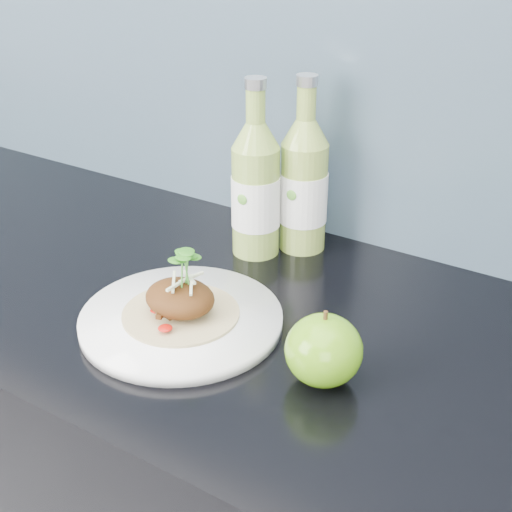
% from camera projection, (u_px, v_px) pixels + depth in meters
% --- Properties ---
extents(subway_backsplash, '(4.00, 0.02, 0.70)m').
position_uv_depth(subway_backsplash, '(365.00, 19.00, 1.03)').
color(subway_backsplash, '#6F92AF').
rests_on(subway_backsplash, kitchen_counter).
extents(dinner_plate, '(0.33, 0.33, 0.02)m').
position_uv_depth(dinner_plate, '(181.00, 320.00, 0.95)').
color(dinner_plate, white).
rests_on(dinner_plate, kitchen_counter).
extents(pork_taco, '(0.16, 0.16, 0.10)m').
position_uv_depth(pork_taco, '(180.00, 296.00, 0.93)').
color(pork_taco, tan).
rests_on(pork_taco, dinner_plate).
extents(green_apple, '(0.10, 0.10, 0.10)m').
position_uv_depth(green_apple, '(324.00, 350.00, 0.83)').
color(green_apple, '#51890F').
rests_on(green_apple, kitchen_counter).
extents(cider_bottle_left, '(0.08, 0.08, 0.28)m').
position_uv_depth(cider_bottle_left, '(256.00, 190.00, 1.09)').
color(cider_bottle_left, '#8BAA46').
rests_on(cider_bottle_left, kitchen_counter).
extents(cider_bottle_right, '(0.08, 0.08, 0.28)m').
position_uv_depth(cider_bottle_right, '(304.00, 186.00, 1.11)').
color(cider_bottle_right, '#90AB47').
rests_on(cider_bottle_right, kitchen_counter).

